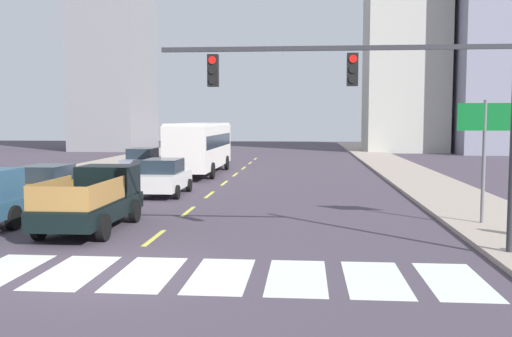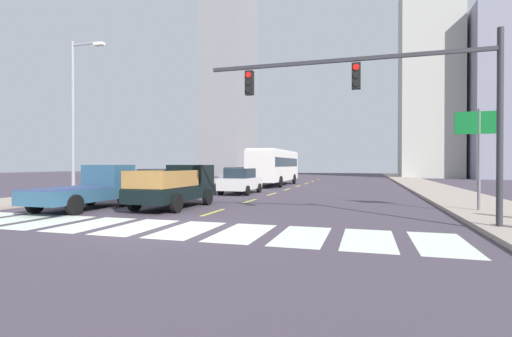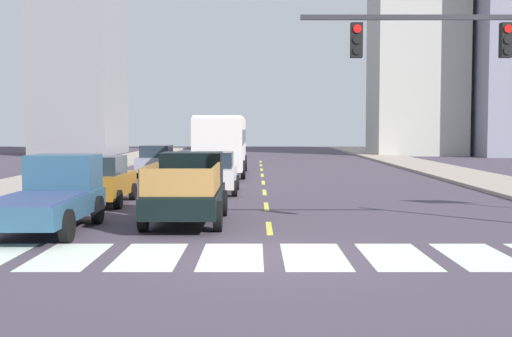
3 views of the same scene
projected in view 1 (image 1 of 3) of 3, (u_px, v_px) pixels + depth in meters
ground_plane at (110, 273)px, 13.39m from camera, size 160.00×160.00×0.00m
sidewalk_right at (431, 186)px, 30.30m from camera, size 3.84×110.00×0.15m
sidewalk_left at (25, 182)px, 32.21m from camera, size 3.84×110.00×0.15m
crosswalk_stripe_3 at (2, 270)px, 13.62m from camera, size 1.33×3.07×0.01m
crosswalk_stripe_4 at (73, 272)px, 13.47m from camera, size 1.33×3.07×0.01m
crosswalk_stripe_5 at (146, 274)px, 13.32m from camera, size 1.33×3.07×0.01m
crosswalk_stripe_6 at (221, 275)px, 13.17m from camera, size 1.33×3.07×0.01m
crosswalk_stripe_7 at (297, 277)px, 13.02m from camera, size 1.33×3.07×0.01m
crosswalk_stripe_8 at (375, 279)px, 12.87m from camera, size 1.33×3.07×0.01m
crosswalk_stripe_9 at (455, 281)px, 12.72m from camera, size 1.33×3.07×0.01m
lane_dash_0 at (154, 238)px, 17.36m from camera, size 0.16×2.40×0.01m
lane_dash_1 at (188, 211)px, 22.33m from camera, size 0.16×2.40×0.01m
lane_dash_2 at (210, 195)px, 27.29m from camera, size 0.16×2.40×0.01m
lane_dash_3 at (224, 183)px, 32.25m from camera, size 0.16×2.40×0.01m
lane_dash_4 at (235, 175)px, 37.22m from camera, size 0.16×2.40×0.01m
lane_dash_5 at (244, 168)px, 42.18m from camera, size 0.16×2.40×0.01m
lane_dash_6 at (250, 163)px, 47.14m from camera, size 0.16×2.40×0.01m
lane_dash_7 at (255, 159)px, 52.11m from camera, size 0.16×2.40×0.01m
pickup_stakebed at (95, 200)px, 18.87m from camera, size 2.18×5.20×1.96m
city_bus at (200, 144)px, 37.32m from camera, size 2.72×10.80×3.32m
sedan_far at (164, 177)px, 27.05m from camera, size 2.02×4.40×1.72m
sedan_near_left at (143, 161)px, 37.02m from camera, size 2.02×4.40×1.72m
sedan_mid at (49, 186)px, 23.39m from camera, size 2.02×4.40×1.72m
traffic_signal_gantry at (397, 94)px, 14.79m from camera, size 9.19×0.27×6.00m
direction_sign_green at (484, 136)px, 18.82m from camera, size 1.70×0.12×4.20m
block_mid_left at (406, 19)px, 62.66m from camera, size 8.50×7.63×28.90m
block_mid_right at (509, 39)px, 60.07m from camera, size 11.10×10.08×23.84m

